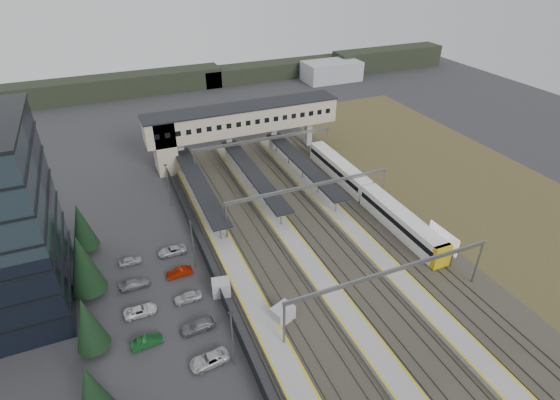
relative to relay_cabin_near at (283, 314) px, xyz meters
name	(u,v)px	position (x,y,z in m)	size (l,w,h in m)	color
ground	(274,297)	(0.54, 4.16, -1.11)	(220.00, 220.00, 0.00)	#2B2B2D
conifer_row	(89,347)	(-21.46, 0.29, 3.73)	(4.42, 49.82, 9.50)	black
car_park	(185,369)	(-12.73, -2.69, -0.51)	(10.39, 44.47, 1.29)	silver
lampposts	(209,283)	(-7.46, 5.41, 3.23)	(0.50, 53.25, 8.07)	slate
fence	(215,281)	(-5.96, 9.16, -0.11)	(0.08, 90.00, 2.00)	#26282B
relay_cabin_near	(283,314)	(0.00, 0.00, 0.00)	(3.18, 2.77, 2.21)	#A5A8AB
relay_cabin_far	(221,287)	(-5.59, 7.51, -0.03)	(2.69, 2.38, 2.16)	#A5A8AB
rail_corridor	(320,256)	(9.88, 9.16, -0.82)	(34.00, 90.00, 0.92)	#36332A
canopies	(253,173)	(7.54, 31.16, 2.82)	(23.10, 30.00, 3.28)	black
footbridge	(230,123)	(8.24, 46.15, 6.82)	(40.40, 6.40, 11.20)	#B7A790
gantries	(345,227)	(12.54, 7.16, 4.89)	(28.40, 62.28, 7.17)	slate
train	(368,194)	(24.54, 19.39, 0.91)	(2.82, 39.15, 3.55)	white
billboard	(443,239)	(26.17, 2.37, 2.15)	(0.32, 5.78, 4.87)	slate
scrub_east	(501,207)	(45.54, 9.16, -1.08)	(34.00, 120.00, 0.06)	#4B4326
treeline_far	(232,76)	(24.35, 96.43, 1.84)	(170.00, 19.00, 7.00)	black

